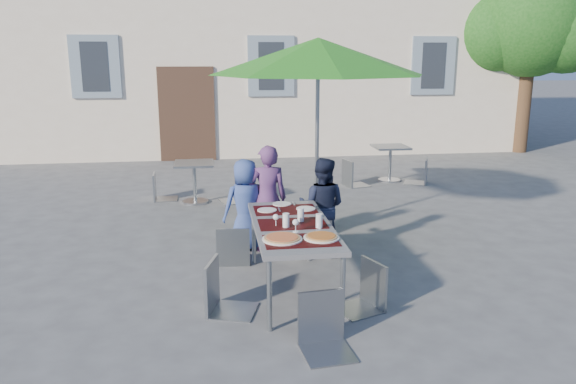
{
  "coord_description": "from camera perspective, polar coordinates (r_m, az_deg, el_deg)",
  "views": [
    {
      "loc": [
        -1.5,
        -5.98,
        2.48
      ],
      "look_at": [
        -0.59,
        0.48,
        0.87
      ],
      "focal_mm": 35.0,
      "sensor_mm": 36.0,
      "label": 1
    }
  ],
  "objects": [
    {
      "name": "bg_chair_r_0",
      "position": [
        9.65,
        -5.04,
        2.38
      ],
      "size": [
        0.53,
        0.53,
        0.97
      ],
      "color": "#939A9F",
      "rests_on": "ground"
    },
    {
      "name": "child_0",
      "position": [
        7.2,
        -4.32,
        -1.33
      ],
      "size": [
        0.66,
        0.51,
        1.2
      ],
      "primitive_type": "imported",
      "rotation": [
        0.0,
        0.0,
        3.38
      ],
      "color": "#34498F",
      "rests_on": "ground"
    },
    {
      "name": "bg_chair_l_0",
      "position": [
        9.96,
        -12.96,
        2.12
      ],
      "size": [
        0.41,
        0.4,
        0.89
      ],
      "color": "gray",
      "rests_on": "ground"
    },
    {
      "name": "bg_chair_l_1",
      "position": [
        10.79,
        6.58,
        3.55
      ],
      "size": [
        0.52,
        0.52,
        0.97
      ],
      "color": "gray",
      "rests_on": "ground"
    },
    {
      "name": "child_1",
      "position": [
        7.15,
        -2.09,
        -0.68
      ],
      "size": [
        0.5,
        0.33,
        1.38
      ],
      "primitive_type": "imported",
      "rotation": [
        0.0,
        0.0,
        3.14
      ],
      "color": "#5A3268",
      "rests_on": "ground"
    },
    {
      "name": "chair_0",
      "position": [
        6.75,
        -5.62,
        -3.09
      ],
      "size": [
        0.43,
        0.44,
        0.9
      ],
      "color": "gray",
      "rests_on": "ground"
    },
    {
      "name": "tree",
      "position": [
        15.74,
        23.61,
        15.55
      ],
      "size": [
        3.6,
        3.0,
        4.7
      ],
      "color": "#4A321F",
      "rests_on": "ground"
    },
    {
      "name": "chair_3",
      "position": [
        5.5,
        -6.79,
        -6.44
      ],
      "size": [
        0.55,
        0.54,
        0.99
      ],
      "color": "#91969C",
      "rests_on": "ground"
    },
    {
      "name": "chair_2",
      "position": [
        7.0,
        2.92,
        -2.09
      ],
      "size": [
        0.55,
        0.55,
        0.96
      ],
      "color": "gray",
      "rests_on": "ground"
    },
    {
      "name": "chair_4",
      "position": [
        5.6,
        8.01,
        -6.65
      ],
      "size": [
        0.53,
        0.53,
        0.91
      ],
      "color": "gray",
      "rests_on": "ground"
    },
    {
      "name": "place_settings",
      "position": [
        6.47,
        -0.29,
        -1.58
      ],
      "size": [
        0.71,
        0.47,
        0.01
      ],
      "color": "white",
      "rests_on": "dining_table"
    },
    {
      "name": "cafe_table_1",
      "position": [
        11.35,
        10.34,
        3.43
      ],
      "size": [
        0.66,
        0.66,
        0.71
      ],
      "color": "#B5B7BD",
      "rests_on": "ground"
    },
    {
      "name": "chair_5",
      "position": [
        4.81,
        3.78,
        -9.82
      ],
      "size": [
        0.46,
        0.46,
        0.94
      ],
      "color": "gray",
      "rests_on": "ground"
    },
    {
      "name": "dining_table",
      "position": [
        5.9,
        0.45,
        -3.77
      ],
      "size": [
        0.8,
        1.85,
        0.76
      ],
      "color": "#48484D",
      "rests_on": "ground"
    },
    {
      "name": "chair_1",
      "position": [
        6.98,
        -0.25,
        -1.72
      ],
      "size": [
        0.59,
        0.6,
        1.03
      ],
      "color": "gray",
      "rests_on": "ground"
    },
    {
      "name": "child_2",
      "position": [
        7.04,
        3.47,
        -1.49
      ],
      "size": [
        0.69,
        0.55,
        1.24
      ],
      "primitive_type": "imported",
      "rotation": [
        0.0,
        0.0,
        2.76
      ],
      "color": "#171C33",
      "rests_on": "ground"
    },
    {
      "name": "pizza_near_right",
      "position": [
        5.43,
        3.41,
        -4.56
      ],
      "size": [
        0.35,
        0.35,
        0.03
      ],
      "color": "white",
      "rests_on": "dining_table"
    },
    {
      "name": "patio_umbrella",
      "position": [
        7.76,
        3.07,
        13.48
      ],
      "size": [
        2.96,
        2.96,
        2.7
      ],
      "color": "#B5B7BD",
      "rests_on": "ground"
    },
    {
      "name": "bg_chair_r_1",
      "position": [
        11.25,
        13.44,
        3.6
      ],
      "size": [
        0.56,
        0.55,
        0.94
      ],
      "color": "gray",
      "rests_on": "ground"
    },
    {
      "name": "glassware",
      "position": [
        5.78,
        1.09,
        -2.77
      ],
      "size": [
        0.5,
        0.41,
        0.15
      ],
      "color": "silver",
      "rests_on": "dining_table"
    },
    {
      "name": "pizza_near_left",
      "position": [
        5.38,
        -0.59,
        -4.71
      ],
      "size": [
        0.39,
        0.39,
        0.03
      ],
      "color": "white",
      "rests_on": "dining_table"
    },
    {
      "name": "ground",
      "position": [
        6.64,
        5.65,
        -8.15
      ],
      "size": [
        90.0,
        90.0,
        0.0
      ],
      "primitive_type": "plane",
      "color": "#4A4A4C",
      "rests_on": "ground"
    },
    {
      "name": "cafe_table_0",
      "position": [
        9.65,
        -9.48,
        1.58
      ],
      "size": [
        0.65,
        0.65,
        0.7
      ],
      "color": "#B5B7BD",
      "rests_on": "ground"
    }
  ]
}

